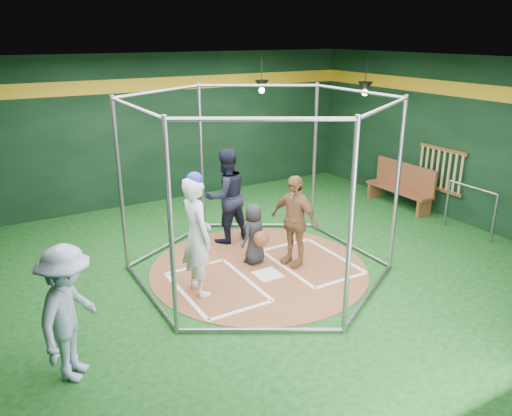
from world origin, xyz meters
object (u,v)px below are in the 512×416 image
umpire (226,196)px  dugout_bench (401,184)px  batter_figure (197,235)px  visitor_leopard (294,221)px

umpire → dugout_bench: size_ratio=1.04×
batter_figure → umpire: batter_figure is taller
visitor_leopard → umpire: 1.63m
visitor_leopard → dugout_bench: (4.01, 1.34, -0.30)m
batter_figure → umpire: 2.11m
dugout_bench → batter_figure: bearing=-166.2°
batter_figure → visitor_leopard: 1.89m
batter_figure → visitor_leopard: (1.88, 0.10, -0.16)m
batter_figure → umpire: size_ratio=1.07×
visitor_leopard → umpire: (-0.54, 1.53, 0.11)m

